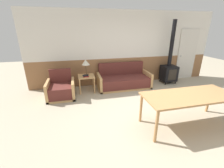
# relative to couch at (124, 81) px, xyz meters

# --- Properties ---
(ground_plane) EXTENTS (16.00, 16.00, 0.00)m
(ground_plane) POSITION_rel_couch_xyz_m (0.20, -2.14, -0.25)
(ground_plane) COLOR #B2A58C
(wall_back) EXTENTS (7.20, 0.06, 2.70)m
(wall_back) POSITION_rel_couch_xyz_m (0.20, 0.49, 1.10)
(wall_back) COLOR #8E603D
(wall_back) RESTS_ON ground_plane
(couch) EXTENTS (1.92, 0.87, 0.87)m
(couch) POSITION_rel_couch_xyz_m (0.00, 0.00, 0.00)
(couch) COLOR tan
(couch) RESTS_ON ground_plane
(armchair) EXTENTS (0.84, 0.80, 0.86)m
(armchair) POSITION_rel_couch_xyz_m (-2.20, -0.38, 0.00)
(armchair) COLOR tan
(armchair) RESTS_ON ground_plane
(side_table) EXTENTS (0.54, 0.54, 0.57)m
(side_table) POSITION_rel_couch_xyz_m (-1.37, -0.08, 0.22)
(side_table) COLOR tan
(side_table) RESTS_ON ground_plane
(table_lamp) EXTENTS (0.27, 0.27, 0.53)m
(table_lamp) POSITION_rel_couch_xyz_m (-1.36, 0.02, 0.74)
(table_lamp) COLOR #4C3823
(table_lamp) RESTS_ON side_table
(book_stack) EXTENTS (0.21, 0.18, 0.05)m
(book_stack) POSITION_rel_couch_xyz_m (-1.39, -0.17, 0.34)
(book_stack) COLOR #B22823
(book_stack) RESTS_ON side_table
(dining_table) EXTENTS (2.03, 0.83, 0.75)m
(dining_table) POSITION_rel_couch_xyz_m (0.68, -2.55, 0.43)
(dining_table) COLOR #B27F4C
(dining_table) RESTS_ON ground_plane
(wood_stove) EXTENTS (0.55, 0.51, 2.38)m
(wood_stove) POSITION_rel_couch_xyz_m (1.89, 0.05, 0.34)
(wood_stove) COLOR black
(wood_stove) RESTS_ON ground_plane
(entry_door) EXTENTS (0.85, 0.09, 2.06)m
(entry_door) POSITION_rel_couch_xyz_m (2.91, 0.44, 0.77)
(entry_door) COLOR silver
(entry_door) RESTS_ON ground_plane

